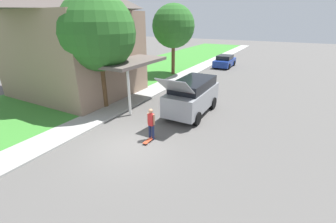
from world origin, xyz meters
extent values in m
plane|color=#54514F|center=(0.00, 0.00, 0.00)|extent=(120.00, 120.00, 0.00)
cube|color=#387F2D|center=(-8.00, 6.00, 0.04)|extent=(10.00, 80.00, 0.08)
cube|color=#9E9E99|center=(-3.60, 6.00, 0.05)|extent=(1.80, 80.00, 0.10)
cube|color=#89705B|center=(-8.46, 4.69, 3.04)|extent=(8.29, 7.02, 5.93)
cube|color=#5B514C|center=(-3.21, 4.69, 2.88)|extent=(2.60, 4.92, 0.20)
cylinder|color=silver|center=(-2.11, 2.93, 1.43)|extent=(0.16, 0.16, 2.70)
cylinder|color=brown|center=(-4.36, 3.19, 1.78)|extent=(0.36, 0.36, 3.40)
sphere|color=#286023|center=(-4.36, 3.19, 4.73)|extent=(4.53, 4.53, 4.53)
cylinder|color=brown|center=(-4.86, 13.89, 1.87)|extent=(0.36, 0.36, 3.57)
sphere|color=#286023|center=(-4.86, 13.89, 4.80)|extent=(4.19, 4.19, 4.19)
cube|color=gray|center=(1.07, 4.98, 0.98)|extent=(1.89, 4.51, 1.20)
cube|color=black|center=(1.07, 5.09, 1.86)|extent=(1.74, 3.52, 0.55)
cylinder|color=black|center=(0.16, 6.38, 0.38)|extent=(0.24, 0.76, 0.76)
cylinder|color=black|center=(1.97, 6.38, 0.38)|extent=(0.24, 0.76, 0.76)
cylinder|color=black|center=(0.16, 3.58, 0.38)|extent=(0.24, 0.76, 0.76)
cylinder|color=black|center=(1.97, 3.58, 0.38)|extent=(0.24, 0.76, 0.76)
cube|color=gray|center=(1.07, 2.68, 2.33)|extent=(1.67, 1.32, 0.94)
cube|color=navy|center=(-1.21, 20.60, 0.55)|extent=(1.83, 4.12, 0.74)
cube|color=black|center=(-1.21, 20.50, 1.16)|extent=(1.61, 2.14, 0.49)
cylinder|color=black|center=(-2.09, 21.84, 0.33)|extent=(0.20, 0.67, 0.67)
cylinder|color=black|center=(-0.33, 21.84, 0.33)|extent=(0.20, 0.67, 0.67)
cylinder|color=black|center=(-2.09, 19.37, 0.33)|extent=(0.20, 0.67, 0.67)
cylinder|color=black|center=(-0.33, 19.37, 0.33)|extent=(0.20, 0.67, 0.67)
cylinder|color=#192347|center=(0.56, 1.01, 0.38)|extent=(0.13, 0.13, 0.77)
cylinder|color=#192347|center=(0.73, 1.01, 0.38)|extent=(0.13, 0.13, 0.77)
cube|color=#B22323|center=(0.64, 1.01, 1.06)|extent=(0.25, 0.20, 0.59)
sphere|color=#9E7051|center=(0.64, 1.01, 1.50)|extent=(0.21, 0.21, 0.21)
cylinder|color=#9E7051|center=(0.48, 1.01, 1.09)|extent=(0.09, 0.09, 0.52)
cylinder|color=#9E7051|center=(0.80, 1.01, 1.09)|extent=(0.09, 0.09, 0.52)
cube|color=#B73D23|center=(0.66, 0.76, 0.09)|extent=(0.21, 0.83, 0.02)
cylinder|color=silver|center=(0.56, 1.02, 0.03)|extent=(0.03, 0.06, 0.06)
cylinder|color=silver|center=(0.75, 1.02, 0.03)|extent=(0.03, 0.06, 0.06)
cylinder|color=silver|center=(0.56, 0.50, 0.03)|extent=(0.03, 0.06, 0.06)
cylinder|color=silver|center=(0.75, 0.50, 0.03)|extent=(0.03, 0.06, 0.06)
camera|label=1|loc=(5.96, -7.07, 5.45)|focal=24.00mm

